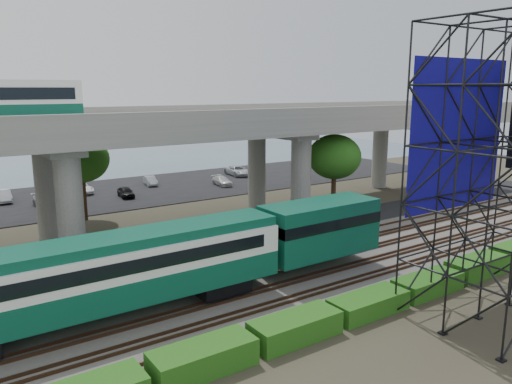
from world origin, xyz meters
TOP-DOWN VIEW (x-y plane):
  - ground at (0.00, 0.00)m, footprint 140.00×140.00m
  - ballast_bed at (0.00, 2.00)m, footprint 90.00×12.00m
  - service_road at (0.00, 10.50)m, footprint 90.00×5.00m
  - parking_lot at (0.00, 34.00)m, footprint 90.00×18.00m
  - harbor_water at (0.00, 56.00)m, footprint 140.00×40.00m
  - rail_tracks at (0.00, 2.00)m, footprint 90.00×9.52m
  - commuter_train at (-8.87, 2.00)m, footprint 29.30×3.06m
  - overpass at (-1.03, 16.00)m, footprint 80.00×12.00m
  - scaffold_tower at (6.83, -7.98)m, footprint 9.36×6.36m
  - hedge_strip at (1.01, -4.30)m, footprint 34.60×1.80m
  - trees at (-4.67, 16.17)m, footprint 40.94×16.94m
  - suv at (-13.45, 10.73)m, footprint 5.05×2.91m
  - parked_cars at (1.33, 33.92)m, footprint 37.88×9.72m

SIDE VIEW (x-z plane):
  - ground at x=0.00m, z-range 0.00..0.00m
  - harbor_water at x=0.00m, z-range 0.00..0.03m
  - service_road at x=0.00m, z-range 0.00..0.08m
  - parking_lot at x=0.00m, z-range 0.00..0.08m
  - ballast_bed at x=0.00m, z-range 0.00..0.20m
  - rail_tracks at x=0.00m, z-range 0.20..0.36m
  - hedge_strip at x=1.01m, z-range -0.04..1.16m
  - parked_cars at x=1.33m, z-range 0.03..1.34m
  - suv at x=-13.45m, z-range 0.08..1.40m
  - commuter_train at x=-8.87m, z-range 0.73..5.03m
  - trees at x=-4.67m, z-range 1.73..9.42m
  - scaffold_tower at x=6.83m, z-range -0.03..14.97m
  - overpass at x=-1.03m, z-range 2.01..14.41m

